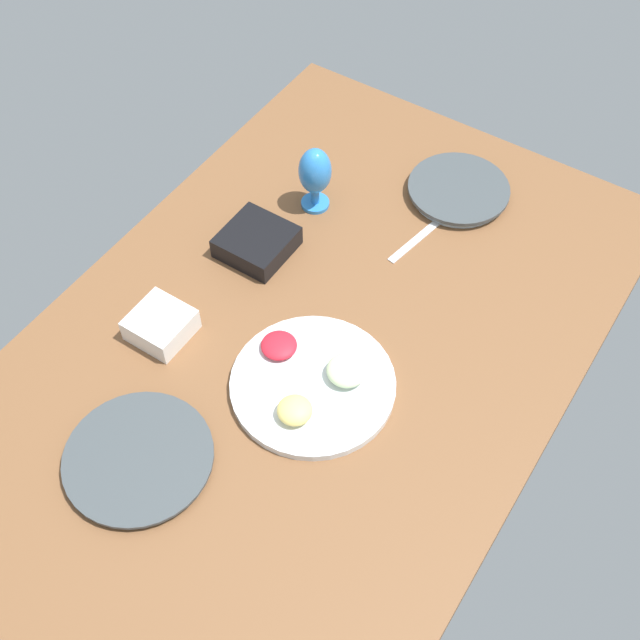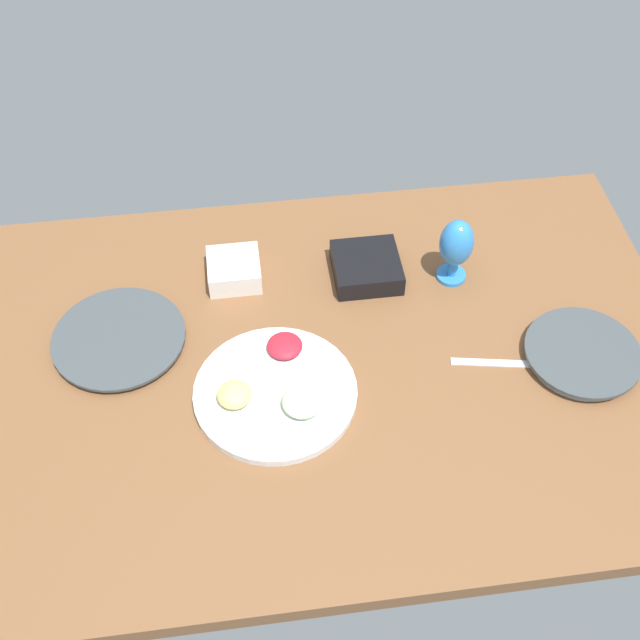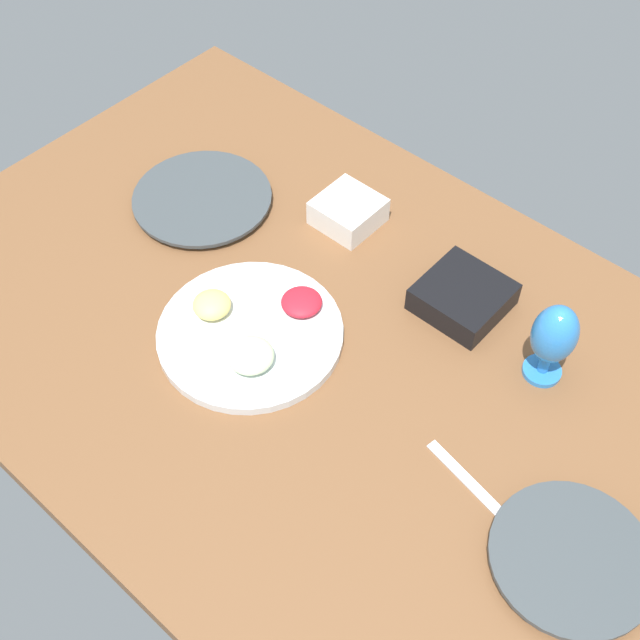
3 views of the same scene
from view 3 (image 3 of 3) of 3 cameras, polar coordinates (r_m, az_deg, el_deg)
The scene contains 8 objects.
ground_plane at distance 150.52cm, azimuth -0.36°, elevation -1.76°, with size 160.00×104.00×4.00cm, color brown.
dinner_plate_left at distance 131.70cm, azimuth 16.80°, elevation -15.42°, with size 24.39×24.39×2.59cm.
dinner_plate_right at distance 173.67cm, azimuth -8.05°, elevation 8.17°, with size 28.47×28.47×2.04cm.
fruit_platter at distance 148.53cm, azimuth -4.79°, elevation -0.83°, with size 33.31×33.31×5.55cm.
hurricane_glass_blue at distance 141.78cm, azimuth 15.70°, elevation -1.12°, with size 7.68×7.68×16.78cm.
square_bowl_white at distance 166.86cm, azimuth 1.94°, elevation 7.51°, with size 11.77×11.77×5.46cm.
square_bowl_black at distance 153.84cm, azimuth 9.77°, elevation 1.65°, with size 14.97×14.97×5.09cm.
fork_by_left_plate at distance 135.15cm, azimuth 10.21°, elevation -10.85°, with size 18.00×1.80×0.60cm, color silver.
Camera 3 is at (-61.18, 67.43, 117.86)cm, focal length 46.76 mm.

